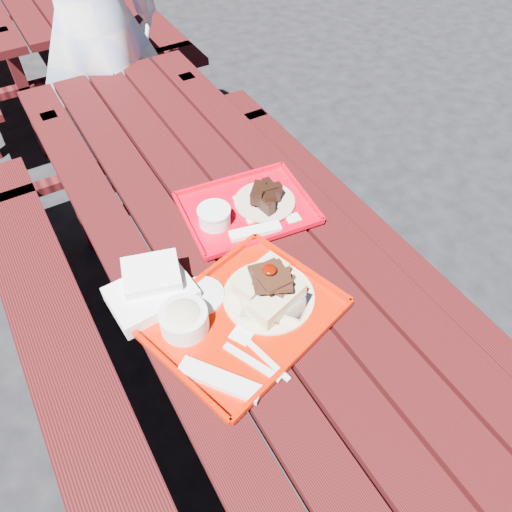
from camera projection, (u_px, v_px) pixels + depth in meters
name	position (u px, v px, depth m)	size (l,w,h in m)	color
ground	(238.00, 363.00, 2.08)	(60.00, 60.00, 0.00)	black
picnic_table_near	(233.00, 279.00, 1.66)	(1.41, 2.40, 0.75)	#3D0B0D
near_tray	(238.00, 308.00, 1.30)	(0.55, 0.48, 0.15)	red
far_tray	(246.00, 209.00, 1.58)	(0.43, 0.36, 0.07)	red
white_cloth	(152.00, 289.00, 1.34)	(0.23, 0.19, 0.09)	white
person	(92.00, 26.00, 2.17)	(0.65, 0.43, 1.79)	#B7CEFF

